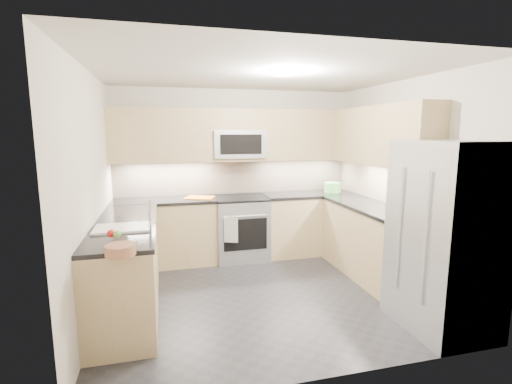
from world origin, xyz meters
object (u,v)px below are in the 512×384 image
object	(u,v)px
microwave	(238,144)
cutting_board	(200,198)
gas_range	(241,228)
refrigerator	(445,237)
fruit_basket	(120,250)
utensil_bowl	(333,187)

from	to	relation	value
microwave	cutting_board	distance (m)	0.97
gas_range	cutting_board	world-z (taller)	cutting_board
refrigerator	fruit_basket	bearing A→B (deg)	178.38
refrigerator	fruit_basket	distance (m)	2.89
cutting_board	utensil_bowl	bearing A→B (deg)	0.79
utensil_bowl	fruit_basket	world-z (taller)	utensil_bowl
refrigerator	gas_range	bearing A→B (deg)	120.88
cutting_board	fruit_basket	distance (m)	2.50
gas_range	utensil_bowl	bearing A→B (deg)	1.37
refrigerator	utensil_bowl	xyz separation A→B (m)	(0.04, 2.46, 0.11)
utensil_bowl	cutting_board	bearing A→B (deg)	-179.21
fruit_basket	utensil_bowl	bearing A→B (deg)	39.09
refrigerator	cutting_board	world-z (taller)	refrigerator
gas_range	refrigerator	xyz separation A→B (m)	(1.45, -2.43, 0.45)
gas_range	refrigerator	world-z (taller)	refrigerator
cutting_board	microwave	bearing A→B (deg)	11.28
fruit_basket	microwave	bearing A→B (deg)	59.81
utensil_bowl	microwave	bearing A→B (deg)	176.58
microwave	utensil_bowl	distance (m)	1.65
microwave	refrigerator	bearing A→B (deg)	-60.38
gas_range	cutting_board	bearing A→B (deg)	179.33
cutting_board	fruit_basket	world-z (taller)	fruit_basket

